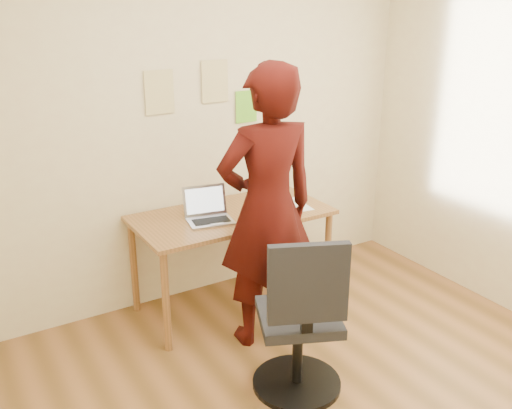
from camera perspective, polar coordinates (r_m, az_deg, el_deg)
room at (r=2.79m, az=10.67°, el=2.09°), size 3.58×3.58×2.78m
desk at (r=4.11m, az=-2.44°, el=-1.99°), size 1.40×0.70×0.74m
laptop at (r=3.95m, az=-4.81°, el=-0.85°), size 0.35×0.32×0.22m
paper_sheet at (r=4.24m, az=3.64°, el=-0.06°), size 0.25×0.33×0.00m
phone at (r=4.03m, az=1.88°, el=-1.04°), size 0.11×0.12×0.01m
wall_note_left at (r=4.03m, az=-9.64°, el=11.01°), size 0.21×0.00×0.30m
wall_note_mid at (r=4.20m, az=-4.13°, el=12.19°), size 0.21×0.00×0.30m
wall_note_right at (r=4.36m, az=-0.97°, el=9.76°), size 0.18×0.00×0.24m
office_chair at (r=3.30m, az=4.49°, el=-12.22°), size 0.59×0.60×1.02m
person at (r=3.62m, az=1.14°, el=-0.47°), size 0.72×0.51×1.85m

